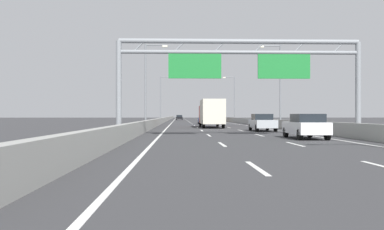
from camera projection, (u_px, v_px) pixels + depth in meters
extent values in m
plane|color=#38383A|center=(195.00, 121.00, 98.70)|extent=(260.00, 260.00, 0.00)
cube|color=white|center=(257.00, 168.00, 11.19)|extent=(0.16, 3.00, 0.01)
cube|color=white|center=(222.00, 144.00, 20.18)|extent=(0.16, 3.00, 0.01)
cube|color=white|center=(209.00, 135.00, 29.18)|extent=(0.16, 3.00, 0.01)
cube|color=white|center=(202.00, 130.00, 38.17)|extent=(0.16, 3.00, 0.01)
cube|color=white|center=(197.00, 128.00, 47.17)|extent=(0.16, 3.00, 0.01)
cube|color=white|center=(194.00, 126.00, 56.16)|extent=(0.16, 3.00, 0.01)
cube|color=white|center=(192.00, 124.00, 65.16)|extent=(0.16, 3.00, 0.01)
cube|color=white|center=(191.00, 123.00, 74.16)|extent=(0.16, 3.00, 0.01)
cube|color=white|center=(189.00, 122.00, 83.15)|extent=(0.16, 3.00, 0.01)
cube|color=white|center=(188.00, 121.00, 92.15)|extent=(0.16, 3.00, 0.01)
cube|color=white|center=(188.00, 121.00, 101.14)|extent=(0.16, 3.00, 0.01)
cube|color=white|center=(187.00, 120.00, 110.14)|extent=(0.16, 3.00, 0.01)
cube|color=white|center=(186.00, 120.00, 119.13)|extent=(0.16, 3.00, 0.01)
cube|color=white|center=(186.00, 120.00, 128.13)|extent=(0.16, 3.00, 0.01)
cube|color=white|center=(185.00, 119.00, 137.12)|extent=(0.16, 3.00, 0.01)
cube|color=white|center=(185.00, 119.00, 146.12)|extent=(0.16, 3.00, 0.01)
cube|color=white|center=(185.00, 119.00, 155.12)|extent=(0.16, 3.00, 0.01)
cube|color=white|center=(295.00, 144.00, 20.30)|extent=(0.16, 3.00, 0.01)
cube|color=white|center=(259.00, 135.00, 29.29)|extent=(0.16, 3.00, 0.01)
cube|color=white|center=(240.00, 130.00, 38.29)|extent=(0.16, 3.00, 0.01)
cube|color=white|center=(229.00, 128.00, 47.28)|extent=(0.16, 3.00, 0.01)
cube|color=white|center=(221.00, 125.00, 56.28)|extent=(0.16, 3.00, 0.01)
cube|color=white|center=(215.00, 124.00, 65.27)|extent=(0.16, 3.00, 0.01)
cube|color=white|center=(211.00, 123.00, 74.27)|extent=(0.16, 3.00, 0.01)
cube|color=white|center=(207.00, 122.00, 83.27)|extent=(0.16, 3.00, 0.01)
cube|color=white|center=(204.00, 121.00, 92.26)|extent=(0.16, 3.00, 0.01)
cube|color=white|center=(202.00, 121.00, 101.26)|extent=(0.16, 3.00, 0.01)
cube|color=white|center=(200.00, 120.00, 110.25)|extent=(0.16, 3.00, 0.01)
cube|color=white|center=(199.00, 120.00, 119.25)|extent=(0.16, 3.00, 0.01)
cube|color=white|center=(197.00, 120.00, 128.24)|extent=(0.16, 3.00, 0.01)
cube|color=white|center=(196.00, 119.00, 137.24)|extent=(0.16, 3.00, 0.01)
cube|color=white|center=(195.00, 119.00, 146.23)|extent=(0.16, 3.00, 0.01)
cube|color=white|center=(194.00, 119.00, 155.23)|extent=(0.16, 3.00, 0.01)
cube|color=white|center=(173.00, 122.00, 86.54)|extent=(0.16, 176.00, 0.01)
cube|color=white|center=(222.00, 122.00, 86.87)|extent=(0.16, 176.00, 0.01)
cube|color=#9E9E99|center=(168.00, 119.00, 108.48)|extent=(0.45, 220.00, 0.95)
cube|color=#9E9E99|center=(220.00, 119.00, 108.91)|extent=(0.45, 220.00, 0.95)
cylinder|color=gray|center=(119.00, 89.00, 26.30)|extent=(0.36, 0.36, 6.20)
cylinder|color=gray|center=(358.00, 90.00, 26.79)|extent=(0.36, 0.36, 6.20)
cylinder|color=gray|center=(240.00, 41.00, 26.54)|extent=(15.52, 0.32, 0.32)
cylinder|color=gray|center=(240.00, 52.00, 26.54)|extent=(15.52, 0.26, 0.26)
cylinder|color=gray|center=(139.00, 46.00, 26.34)|extent=(0.74, 0.10, 0.74)
cylinder|color=gray|center=(179.00, 46.00, 26.42)|extent=(0.74, 0.10, 0.74)
cylinder|color=gray|center=(220.00, 47.00, 26.50)|extent=(0.74, 0.10, 0.74)
cylinder|color=gray|center=(260.00, 47.00, 26.59)|extent=(0.74, 0.10, 0.74)
cylinder|color=gray|center=(299.00, 47.00, 26.67)|extent=(0.74, 0.10, 0.74)
cylinder|color=gray|center=(339.00, 47.00, 26.75)|extent=(0.74, 0.10, 0.74)
cube|color=#19752D|center=(195.00, 66.00, 26.45)|extent=(3.40, 0.12, 1.60)
cube|color=#19752D|center=(284.00, 66.00, 26.64)|extent=(3.40, 0.12, 1.60)
cylinder|color=slate|center=(146.00, 86.00, 46.58)|extent=(0.20, 0.20, 9.50)
cylinder|color=slate|center=(155.00, 45.00, 46.61)|extent=(2.20, 0.12, 0.12)
cube|color=#F2EAC6|center=(165.00, 46.00, 46.65)|extent=(0.56, 0.28, 0.20)
cylinder|color=slate|center=(280.00, 86.00, 47.07)|extent=(0.20, 0.20, 9.50)
cylinder|color=slate|center=(271.00, 46.00, 47.03)|extent=(2.20, 0.12, 0.12)
cube|color=#F2EAC6|center=(261.00, 47.00, 47.00)|extent=(0.56, 0.28, 0.20)
cylinder|color=slate|center=(161.00, 99.00, 85.40)|extent=(0.20, 0.20, 9.50)
cylinder|color=slate|center=(166.00, 77.00, 85.43)|extent=(2.20, 0.12, 0.12)
cube|color=#F2EAC6|center=(171.00, 77.00, 85.46)|extent=(0.56, 0.28, 0.20)
cylinder|color=slate|center=(235.00, 99.00, 85.88)|extent=(0.20, 0.20, 9.50)
cylinder|color=slate|center=(229.00, 77.00, 85.85)|extent=(2.20, 0.12, 0.12)
cube|color=#F2EAC6|center=(224.00, 78.00, 85.81)|extent=(0.56, 0.28, 0.20)
cube|color=#A8ADB2|center=(262.00, 124.00, 36.87)|extent=(1.82, 4.38, 0.69)
cube|color=black|center=(262.00, 117.00, 37.03)|extent=(1.60, 2.02, 0.53)
cylinder|color=black|center=(250.00, 127.00, 38.48)|extent=(0.22, 0.64, 0.64)
cylinder|color=black|center=(267.00, 127.00, 38.53)|extent=(0.22, 0.64, 0.64)
cylinder|color=black|center=(257.00, 128.00, 35.20)|extent=(0.22, 0.64, 0.64)
cylinder|color=black|center=(276.00, 128.00, 35.25)|extent=(0.22, 0.64, 0.64)
cube|color=orange|center=(214.00, 119.00, 88.09)|extent=(1.75, 4.29, 0.71)
cube|color=black|center=(214.00, 116.00, 87.77)|extent=(1.54, 1.88, 0.50)
cylinder|color=black|center=(210.00, 120.00, 89.66)|extent=(0.22, 0.64, 0.64)
cylinder|color=black|center=(217.00, 120.00, 89.71)|extent=(0.22, 0.64, 0.64)
cylinder|color=black|center=(211.00, 120.00, 86.46)|extent=(0.22, 0.64, 0.64)
cylinder|color=black|center=(218.00, 120.00, 86.51)|extent=(0.22, 0.64, 0.64)
cube|color=black|center=(179.00, 118.00, 118.90)|extent=(1.89, 4.27, 0.61)
cube|color=black|center=(179.00, 116.00, 118.63)|extent=(1.66, 1.82, 0.52)
cylinder|color=black|center=(176.00, 119.00, 120.46)|extent=(0.22, 0.64, 0.64)
cylinder|color=black|center=(182.00, 119.00, 120.51)|extent=(0.22, 0.64, 0.64)
cylinder|color=black|center=(176.00, 119.00, 117.29)|extent=(0.22, 0.64, 0.64)
cylinder|color=black|center=(182.00, 119.00, 117.34)|extent=(0.22, 0.64, 0.64)
cube|color=#2347AD|center=(204.00, 120.00, 65.56)|extent=(1.89, 4.14, 0.66)
cube|color=black|center=(204.00, 116.00, 65.65)|extent=(1.66, 1.69, 0.54)
cylinder|color=black|center=(199.00, 122.00, 67.05)|extent=(0.22, 0.64, 0.64)
cylinder|color=black|center=(209.00, 122.00, 67.11)|extent=(0.22, 0.64, 0.64)
cylinder|color=black|center=(200.00, 122.00, 64.02)|extent=(0.22, 0.64, 0.64)
cylinder|color=black|center=(210.00, 122.00, 64.07)|extent=(0.22, 0.64, 0.64)
cube|color=silver|center=(305.00, 128.00, 25.03)|extent=(1.80, 4.25, 0.70)
cube|color=black|center=(308.00, 118.00, 24.59)|extent=(1.59, 2.02, 0.49)
cylinder|color=black|center=(286.00, 132.00, 26.58)|extent=(0.22, 0.64, 0.64)
cylinder|color=black|center=(310.00, 132.00, 26.63)|extent=(0.22, 0.64, 0.64)
cylinder|color=black|center=(300.00, 135.00, 23.44)|extent=(0.22, 0.64, 0.64)
cylinder|color=black|center=(327.00, 135.00, 23.49)|extent=(0.22, 0.64, 0.64)
cube|color=#1E7A38|center=(206.00, 118.00, 118.96)|extent=(1.81, 4.63, 0.70)
cube|color=black|center=(205.00, 116.00, 119.25)|extent=(1.60, 1.98, 0.45)
cylinder|color=black|center=(202.00, 119.00, 120.70)|extent=(0.22, 0.64, 0.64)
cylinder|color=black|center=(208.00, 119.00, 120.75)|extent=(0.22, 0.64, 0.64)
cylinder|color=black|center=(203.00, 119.00, 117.17)|extent=(0.22, 0.64, 0.64)
cylinder|color=black|center=(209.00, 119.00, 117.22)|extent=(0.22, 0.64, 0.64)
cube|color=#B21E19|center=(209.00, 114.00, 50.60)|extent=(2.42, 2.50, 2.09)
cube|color=beige|center=(212.00, 112.00, 46.04)|extent=(2.42, 6.23, 2.67)
cylinder|color=black|center=(200.00, 123.00, 50.92)|extent=(0.28, 0.96, 0.96)
cylinder|color=black|center=(218.00, 123.00, 50.98)|extent=(0.28, 0.96, 0.96)
cylinder|color=black|center=(204.00, 124.00, 44.29)|extent=(0.28, 0.96, 0.96)
cylinder|color=black|center=(223.00, 124.00, 44.36)|extent=(0.28, 0.96, 0.96)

